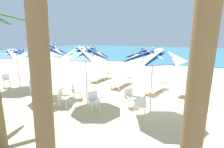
{
  "coord_description": "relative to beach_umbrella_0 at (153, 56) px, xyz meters",
  "views": [
    {
      "loc": [
        0.69,
        -9.12,
        3.15
      ],
      "look_at": [
        -3.34,
        -0.37,
        1.0
      ],
      "focal_mm": 26.55,
      "sensor_mm": 36.0,
      "label": 1
    }
  ],
  "objects": [
    {
      "name": "plastic_chair_2",
      "position": [
        -2.29,
        -0.74,
        -1.95
      ],
      "size": [
        0.63,
        0.63,
        0.87
      ],
      "color": "white",
      "rests_on": "ground"
    },
    {
      "name": "plastic_chair_6",
      "position": [
        -9.19,
        -0.04,
        -1.95
      ],
      "size": [
        0.6,
        0.58,
        0.87
      ],
      "color": "white",
      "rests_on": "ground"
    },
    {
      "name": "palm_tree_4",
      "position": [
        -1.11,
        -4.42,
        1.14
      ],
      "size": [
        2.7,
        3.1,
        6.14
      ],
      "color": "brown",
      "rests_on": "ground"
    },
    {
      "name": "beach_umbrella_0",
      "position": [
        0.0,
        0.0,
        0.0
      ],
      "size": [
        2.52,
        2.52,
        2.78
      ],
      "color": "silver",
      "rests_on": "ground"
    },
    {
      "name": "plastic_chair_5",
      "position": [
        -6.46,
        -0.23,
        -1.95
      ],
      "size": [
        0.53,
        0.56,
        0.87
      ],
      "color": "white",
      "rests_on": "ground"
    },
    {
      "name": "plastic_chair_1",
      "position": [
        -0.35,
        -0.38,
        -1.95
      ],
      "size": [
        0.61,
        0.62,
        0.87
      ],
      "color": "white",
      "rests_on": "ground"
    },
    {
      "name": "sun_lounger_2",
      "position": [
        -2.59,
        3.23,
        -2.17
      ],
      "size": [
        0.83,
        2.19,
        0.62
      ],
      "color": "white",
      "rests_on": "ground"
    },
    {
      "name": "sun_lounger_0",
      "position": [
        1.37,
        3.42,
        -2.17
      ],
      "size": [
        1.08,
        2.23,
        0.62
      ],
      "color": "white",
      "rests_on": "ground"
    },
    {
      "name": "beach_umbrella_3",
      "position": [
        -8.3,
        0.25,
        -0.27
      ],
      "size": [
        2.42,
        2.42,
        2.52
      ],
      "color": "silver",
      "rests_on": "ground"
    },
    {
      "name": "sun_lounger_1",
      "position": [
        -0.31,
        3.05,
        -2.17
      ],
      "size": [
        1.13,
        2.23,
        0.62
      ],
      "color": "white",
      "rests_on": "ground"
    },
    {
      "name": "surf_foam",
      "position": [
        0.55,
        13.25,
        -2.44
      ],
      "size": [
        80.0,
        0.7,
        0.01
      ],
      "primitive_type": "cube",
      "color": "white",
      "rests_on": "ground"
    },
    {
      "name": "beach_umbrella_1",
      "position": [
        -3.0,
        -0.18,
        -0.01
      ],
      "size": [
        2.24,
        2.24,
        2.83
      ],
      "color": "silver",
      "rests_on": "ground"
    },
    {
      "name": "ground_plane",
      "position": [
        0.55,
        2.61,
        -2.45
      ],
      "size": [
        80.0,
        80.0,
        0.0
      ],
      "primitive_type": "plane",
      "color": "#D3B784"
    },
    {
      "name": "beach_umbrella_2",
      "position": [
        -5.48,
        -0.15,
        0.05
      ],
      "size": [
        2.36,
        2.36,
        2.9
      ],
      "color": "silver",
      "rests_on": "ground"
    },
    {
      "name": "sea",
      "position": [
        0.55,
        31.55,
        -2.4
      ],
      "size": [
        80.0,
        36.0,
        0.1
      ],
      "primitive_type": "cube",
      "color": "teal",
      "rests_on": "ground"
    },
    {
      "name": "cooler_box",
      "position": [
        -0.77,
        1.03,
        -2.25
      ],
      "size": [
        0.5,
        0.34,
        0.4
      ],
      "color": "#238C4C",
      "rests_on": "ground"
    },
    {
      "name": "plastic_chair_0",
      "position": [
        -1.02,
        0.34,
        -1.95
      ],
      "size": [
        0.63,
        0.63,
        0.87
      ],
      "color": "white",
      "rests_on": "ground"
    },
    {
      "name": "palm_tree_2",
      "position": [
        1.41,
        -3.94,
        0.55
      ],
      "size": [
        3.05,
        3.09,
        4.72
      ],
      "color": "brown",
      "rests_on": "ground"
    },
    {
      "name": "beachgoer_seated",
      "position": [
        2.85,
        12.37,
        -2.16
      ],
      "size": [
        0.3,
        0.93,
        0.92
      ],
      "color": "yellow",
      "rests_on": "ground"
    },
    {
      "name": "plastic_chair_4",
      "position": [
        -3.81,
        -0.94,
        -1.95
      ],
      "size": [
        0.56,
        0.53,
        0.87
      ],
      "color": "white",
      "rests_on": "ground"
    },
    {
      "name": "sun_lounger_3",
      "position": [
        -4.54,
        4.02,
        -2.17
      ],
      "size": [
        0.88,
        2.21,
        0.62
      ],
      "color": "white",
      "rests_on": "ground"
    },
    {
      "name": "plastic_chair_3",
      "position": [
        -3.88,
        0.11,
        -1.95
      ],
      "size": [
        0.61,
        0.6,
        0.87
      ],
      "color": "white",
      "rests_on": "ground"
    }
  ]
}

